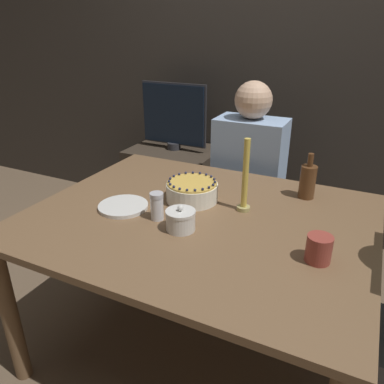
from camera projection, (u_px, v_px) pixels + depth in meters
The scene contains 13 objects.
ground_plane at pixel (198, 345), 1.87m from camera, with size 12.00×12.00×0.00m, color brown.
wall_behind at pixel (288, 52), 2.49m from camera, with size 8.00×0.05×2.60m.
dining_table at pixel (199, 235), 1.61m from camera, with size 1.40×1.12×0.73m.
cake at pixel (192, 191), 1.69m from camera, with size 0.23×0.23×0.10m.
sugar_bowl at pixel (181, 220), 1.45m from camera, with size 0.12×0.12×0.11m.
sugar_shaker at pixel (157, 206), 1.52m from camera, with size 0.06×0.06×0.12m.
plate_stack at pixel (123, 206), 1.63m from camera, with size 0.22×0.22×0.02m.
candle at pixel (245, 182), 1.56m from camera, with size 0.06×0.06×0.32m.
bottle at pixel (308, 181), 1.70m from camera, with size 0.07×0.07×0.21m.
cup at pixel (319, 249), 1.25m from camera, with size 0.09×0.09×0.10m.
person_man_blue_shirt at pixel (247, 194), 2.30m from camera, with size 0.40×0.34×1.19m.
side_cabinet at pixel (175, 186), 2.94m from camera, with size 0.65×0.50×0.61m.
tv_monitor at pixel (174, 116), 2.72m from camera, with size 0.51×0.10×0.48m.
Camera 1 is at (0.59, -1.27, 1.46)m, focal length 35.00 mm.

